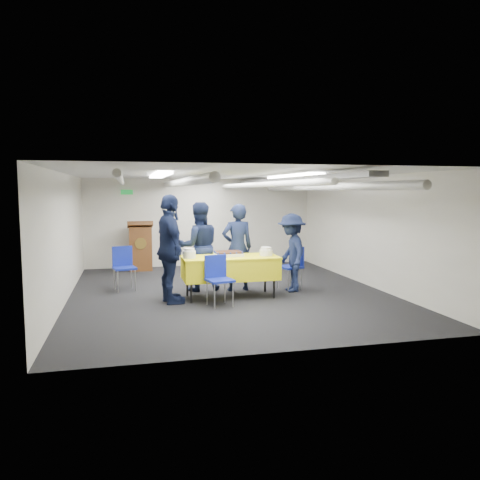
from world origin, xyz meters
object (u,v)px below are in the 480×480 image
sheet_cake (228,254)px  chair_left (124,263)px  chair_near (218,275)px  sailor_d (292,253)px  sailor_c (170,249)px  sailor_a (237,247)px  sailor_b (199,247)px  chair_right (293,263)px  podium (140,246)px  serving_table (230,268)px

sheet_cake → chair_left: bearing=150.0°
chair_near → chair_left: (-1.60, 1.70, 0.00)m
chair_left → sailor_d: size_ratio=0.56×
chair_left → sailor_c: 1.64m
sheet_cake → chair_near: (-0.31, -0.59, -0.28)m
sailor_a → sailor_b: size_ratio=0.98×
chair_right → sailor_a: sailor_a is taller
podium → sailor_c: 3.69m
sheet_cake → chair_right: bearing=16.0°
sailor_d → sailor_b: bearing=-103.0°
sheet_cake → sailor_a: bearing=60.0°
chair_near → chair_left: same height
chair_left → serving_table: bearing=-31.0°
serving_table → sailor_a: 0.70m
sailor_a → sailor_d: bearing=158.6°
chair_near → sailor_c: sailor_c is taller
sailor_b → sailor_a: bearing=164.1°
podium → sailor_a: (1.81, -2.89, 0.25)m
chair_right → sailor_d: bearing=-116.9°
chair_right → sailor_d: (-0.12, -0.23, 0.24)m
chair_near → sailor_b: sailor_b is taller
sailor_a → sailor_b: bearing=-17.2°
serving_table → chair_near: 0.63m
chair_left → sailor_b: sailor_b is taller
podium → sailor_c: size_ratio=0.65×
chair_left → podium: bearing=80.2°
sheet_cake → chair_right: (1.43, 0.41, -0.28)m
sailor_c → sailor_d: size_ratio=1.25×
chair_left → chair_right: bearing=-11.7°
podium → chair_left: (-0.40, -2.29, -0.08)m
sailor_a → serving_table: bearing=61.2°
sheet_cake → sailor_b: 0.83m
chair_near → chair_left: 2.33m
chair_left → sailor_d: (3.23, -0.93, 0.24)m
serving_table → chair_right: chair_right is taller
sailor_b → chair_right: bearing=169.4°
sailor_b → sailor_c: size_ratio=0.91×
podium → chair_right: podium is taller
sailor_d → chair_left: bearing=-102.7°
chair_right → sailor_a: 1.19m
chair_near → sailor_d: (1.63, 0.77, 0.24)m
serving_table → sheet_cake: size_ratio=3.37×
podium → sailor_b: bearing=-68.5°
podium → sailor_b: sailor_b is taller
sheet_cake → sailor_d: size_ratio=0.34×
sheet_cake → chair_near: chair_near is taller
chair_near → podium: bearing=106.8°
podium → sailor_a: size_ratio=0.72×
chair_right → sailor_d: 0.36m
sailor_d → chair_near: bearing=-61.4°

